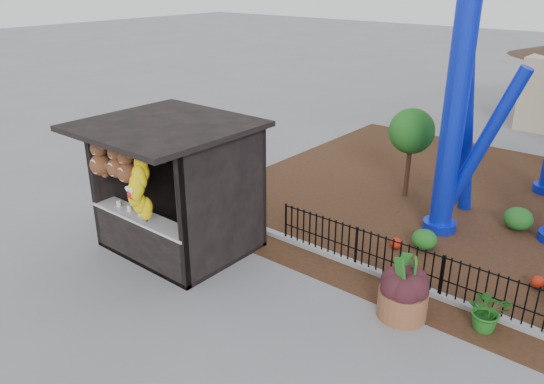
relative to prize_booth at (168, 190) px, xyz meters
The scene contains 6 objects.
ground 3.50m from the prize_booth, 16.48° to the right, with size 120.00×120.00×0.00m, color slate.
curb 7.47m from the prize_booth, 16.74° to the left, with size 18.00×0.18×0.12m, color gray.
prize_booth is the anchor object (origin of this frame).
terracotta_planter 5.72m from the prize_booth, 11.17° to the left, with size 0.95×0.95×0.58m, color brown.
planter_foliage 5.62m from the prize_booth, 11.17° to the left, with size 0.70×0.70×0.64m, color black.
potted_plant 7.17m from the prize_booth, 13.74° to the left, with size 0.77×0.66×0.85m, color #255418.
Camera 1 is at (5.98, -6.26, 6.19)m, focal length 35.00 mm.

